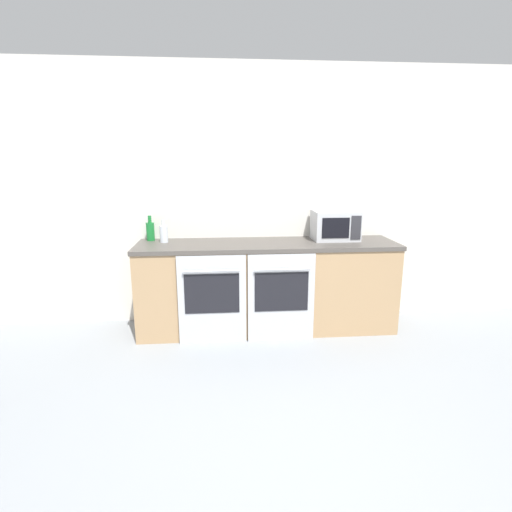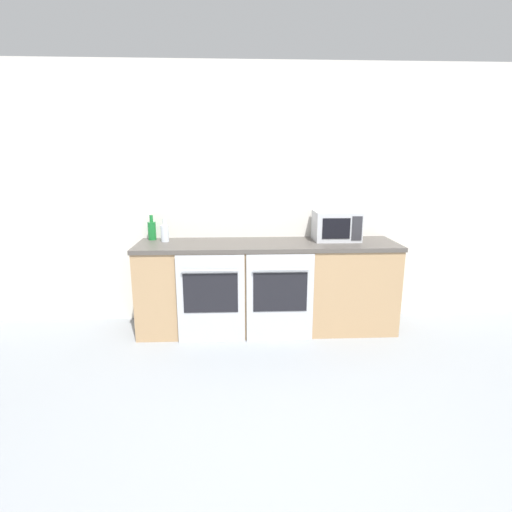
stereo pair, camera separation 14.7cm
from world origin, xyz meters
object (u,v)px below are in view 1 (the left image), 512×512
(microwave, at_px, (335,225))
(bottle_green, at_px, (150,231))
(oven_right, at_px, (281,297))
(oven_left, at_px, (212,299))
(bottle_clear, at_px, (164,233))

(microwave, relative_size, bottle_green, 1.79)
(oven_right, bearing_deg, bottle_green, 157.16)
(oven_left, relative_size, bottle_clear, 3.73)
(microwave, xyz_separation_m, bottle_clear, (-1.70, 0.01, -0.06))
(bottle_green, bearing_deg, oven_left, -40.70)
(oven_right, height_order, bottle_clear, bottle_clear)
(oven_left, xyz_separation_m, oven_right, (0.64, 0.00, 0.00))
(microwave, distance_m, bottle_green, 1.85)
(bottle_green, bearing_deg, oven_right, -22.84)
(oven_right, relative_size, bottle_green, 3.36)
(oven_left, distance_m, microwave, 1.44)
(oven_left, bearing_deg, microwave, 18.49)
(bottle_clear, xyz_separation_m, bottle_green, (-0.15, 0.10, 0.01))
(oven_left, height_order, bottle_green, bottle_green)
(bottle_clear, bearing_deg, bottle_green, 144.36)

